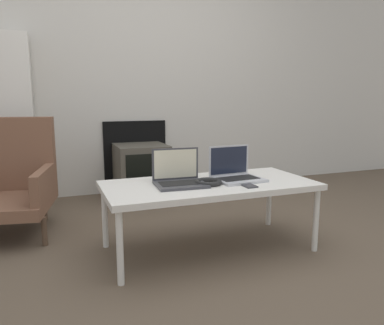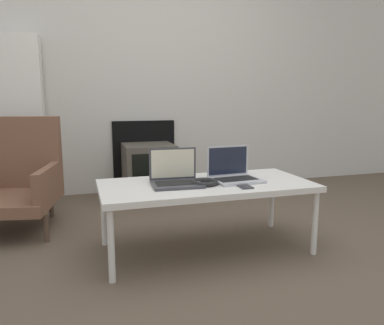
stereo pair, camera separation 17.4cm
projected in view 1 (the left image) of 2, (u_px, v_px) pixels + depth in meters
ground_plane at (229, 267)px, 2.13m from camera, size 14.00×14.00×0.00m
wall_back at (142, 64)px, 3.75m from camera, size 7.00×0.08×2.60m
table at (209, 188)px, 2.33m from camera, size 1.30×0.61×0.43m
laptop_left at (179, 177)px, 2.27m from camera, size 0.31×0.27×0.21m
laptop_right at (235, 173)px, 2.41m from camera, size 0.31×0.27×0.21m
headphones at (208, 182)px, 2.27m from camera, size 0.17×0.17×0.03m
phone at (248, 185)px, 2.23m from camera, size 0.07×0.13×0.01m
tv at (141, 171)px, 3.62m from camera, size 0.48×0.49×0.51m
armchair at (5, 179)px, 2.66m from camera, size 0.75×0.77×0.81m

